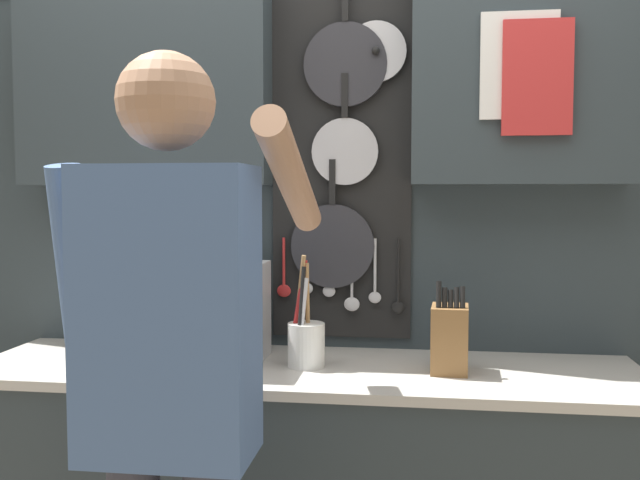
# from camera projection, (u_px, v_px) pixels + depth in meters

# --- Properties ---
(back_wall_unit) EXTENTS (2.68, 0.23, 2.45)m
(back_wall_unit) POSITION_uv_depth(u_px,v_px,m) (314.00, 184.00, 2.48)
(back_wall_unit) COLOR #2D383D
(back_wall_unit) RESTS_ON ground_plane
(microwave) EXTENTS (0.53, 0.36, 0.32)m
(microwave) POSITION_uv_depth(u_px,v_px,m) (179.00, 314.00, 2.29)
(microwave) COLOR silver
(microwave) RESTS_ON base_cabinet_counter
(knife_block) EXTENTS (0.12, 0.16, 0.28)m
(knife_block) POSITION_uv_depth(u_px,v_px,m) (450.00, 338.00, 2.17)
(knife_block) COLOR brown
(knife_block) RESTS_ON base_cabinet_counter
(utensil_crock) EXTENTS (0.12, 0.12, 0.35)m
(utensil_crock) POSITION_uv_depth(u_px,v_px,m) (306.00, 339.00, 2.24)
(utensil_crock) COLOR white
(utensil_crock) RESTS_ON base_cabinet_counter
(person) EXTENTS (0.54, 0.66, 1.78)m
(person) POSITION_uv_depth(u_px,v_px,m) (171.00, 370.00, 1.61)
(person) COLOR #383842
(person) RESTS_ON ground_plane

